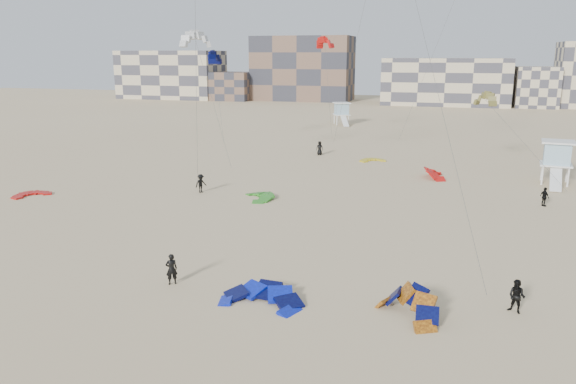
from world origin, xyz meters
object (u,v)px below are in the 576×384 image
(kite_ground_blue, at_px, (260,303))
(kitesurfer_main, at_px, (172,269))
(lifeguard_tower_near, at_px, (556,163))
(kite_ground_orange, at_px, (407,317))

(kite_ground_blue, xyz_separation_m, kitesurfer_main, (-5.77, 0.99, 0.92))
(kitesurfer_main, bearing_deg, lifeguard_tower_near, -162.96)
(kite_ground_orange, bearing_deg, lifeguard_tower_near, 116.63)
(kite_ground_orange, xyz_separation_m, kitesurfer_main, (-13.46, 0.38, 0.92))
(kitesurfer_main, height_order, lifeguard_tower_near, lifeguard_tower_near)
(kite_ground_blue, xyz_separation_m, kite_ground_orange, (7.69, 0.61, 0.00))
(kite_ground_blue, distance_m, kite_ground_orange, 7.72)
(kite_ground_blue, bearing_deg, kite_ground_orange, 9.25)
(kitesurfer_main, distance_m, lifeguard_tower_near, 42.99)
(kite_ground_blue, bearing_deg, lifeguard_tower_near, 65.88)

